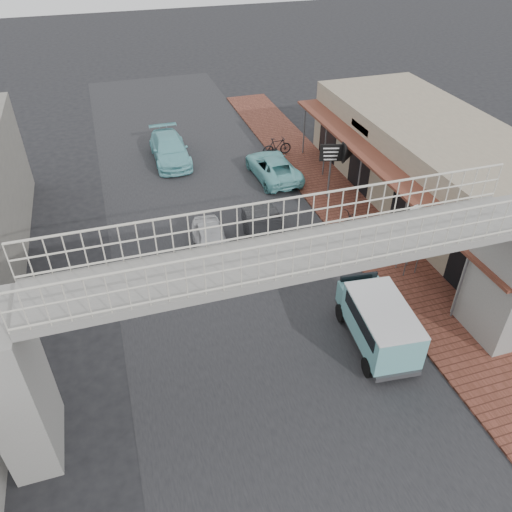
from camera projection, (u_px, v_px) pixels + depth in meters
ground at (252, 303)px, 19.41m from camera, size 120.00×120.00×0.00m
road_strip at (252, 303)px, 19.41m from camera, size 10.00×60.00×0.01m
sidewalk at (366, 234)px, 23.25m from camera, size 3.00×40.00×0.10m
shophouse_row at (446, 173)px, 23.93m from camera, size 7.20×18.00×4.00m
footbridge at (292, 310)px, 14.46m from camera, size 16.40×2.40×6.34m
white_hatchback at (211, 241)px, 21.76m from camera, size 1.66×3.68×1.23m
dark_sedan at (265, 234)px, 22.03m from camera, size 2.03×4.44×1.41m
angkot_curb at (273, 167)px, 27.52m from camera, size 2.28×4.64×1.27m
angkot_far at (170, 149)px, 29.19m from camera, size 2.00×4.89×1.42m
angkot_van at (379, 319)px, 16.98m from camera, size 2.10×3.99×1.88m
motorcycle_near at (342, 225)px, 22.80m from camera, size 2.04×1.41×1.02m
motorcycle_far at (277, 146)px, 29.67m from camera, size 1.82×0.58×1.08m
street_clock at (417, 218)px, 19.41m from camera, size 0.77×0.63×3.12m
arrow_sign at (347, 153)px, 24.52m from camera, size 1.81×1.20×3.00m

